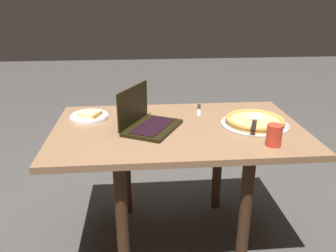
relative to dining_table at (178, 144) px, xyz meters
name	(u,v)px	position (x,y,z in m)	size (l,w,h in m)	color
ground_plane	(177,237)	(0.00, 0.00, -0.62)	(12.00, 12.00, 0.00)	#413E3A
dining_table	(178,144)	(0.00, 0.00, 0.00)	(1.31, 0.80, 0.72)	brown
laptop	(147,120)	(0.17, 0.01, 0.14)	(0.34, 0.38, 0.22)	black
pizza_plate	(89,116)	(0.48, -0.18, 0.11)	(0.22, 0.22, 0.04)	white
pizza_tray	(255,121)	(-0.41, 0.00, 0.12)	(0.36, 0.36, 0.04)	#969999
table_knife	(199,109)	(-0.16, -0.28, 0.10)	(0.06, 0.20, 0.01)	silver
drink_cup	(274,135)	(-0.41, 0.27, 0.15)	(0.07, 0.07, 0.10)	red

